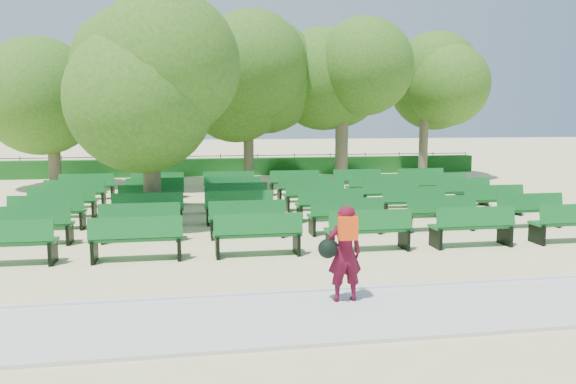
% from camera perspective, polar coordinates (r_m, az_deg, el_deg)
% --- Properties ---
extents(ground, '(120.00, 120.00, 0.00)m').
position_cam_1_polar(ground, '(16.04, -0.51, -3.42)').
color(ground, beige).
extents(paving, '(30.00, 2.20, 0.06)m').
position_cam_1_polar(paving, '(9.05, 7.29, -12.16)').
color(paving, beige).
rests_on(paving, ground).
extents(curb, '(30.00, 0.12, 0.10)m').
position_cam_1_polar(curb, '(10.09, 5.34, -9.90)').
color(curb, silver).
rests_on(curb, ground).
extents(hedge, '(26.00, 0.70, 0.90)m').
position_cam_1_polar(hedge, '(29.75, -4.90, 2.59)').
color(hedge, '#144E17').
rests_on(hedge, ground).
extents(fence, '(26.00, 0.10, 1.02)m').
position_cam_1_polar(fence, '(30.19, -4.95, 1.80)').
color(fence, black).
rests_on(fence, ground).
extents(tree_line, '(21.80, 6.80, 7.04)m').
position_cam_1_polar(tree_line, '(25.84, -4.11, 0.81)').
color(tree_line, '#37651B').
rests_on(tree_line, ground).
extents(bench_array, '(1.97, 0.65, 1.24)m').
position_cam_1_polar(bench_array, '(17.46, -0.85, -2.17)').
color(bench_array, '#105D20').
rests_on(bench_array, ground).
extents(tree_among, '(4.25, 4.25, 5.89)m').
position_cam_1_polar(tree_among, '(16.50, -13.94, 10.45)').
color(tree_among, brown).
rests_on(tree_among, ground).
extents(person, '(0.76, 0.46, 1.60)m').
position_cam_1_polar(person, '(9.28, 5.65, -6.10)').
color(person, '#4D0B1D').
rests_on(person, ground).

